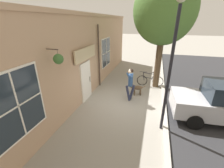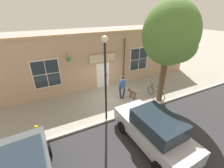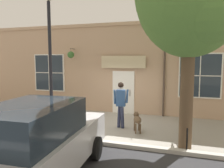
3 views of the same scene
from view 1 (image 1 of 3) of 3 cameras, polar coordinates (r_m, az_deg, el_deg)
ground_plane at (r=8.14m, az=4.98°, el=-7.11°), size 90.00×90.00×0.00m
storefront_facade at (r=8.02m, az=-11.32°, el=9.34°), size 0.95×18.00×4.46m
pedestrian_walking at (r=7.99m, az=7.06°, el=0.96°), size 0.54×0.55×1.80m
dog_on_leash at (r=8.85m, az=9.32°, el=-1.42°), size 0.96×0.45×0.69m
street_tree_by_curb at (r=9.76m, az=19.87°, el=24.17°), size 3.48×3.13×6.53m
leaning_bicycle at (r=10.37m, az=14.25°, el=1.38°), size 1.74×0.17×1.00m
street_lamp at (r=5.43m, az=22.24°, el=11.90°), size 0.32×0.32×4.88m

